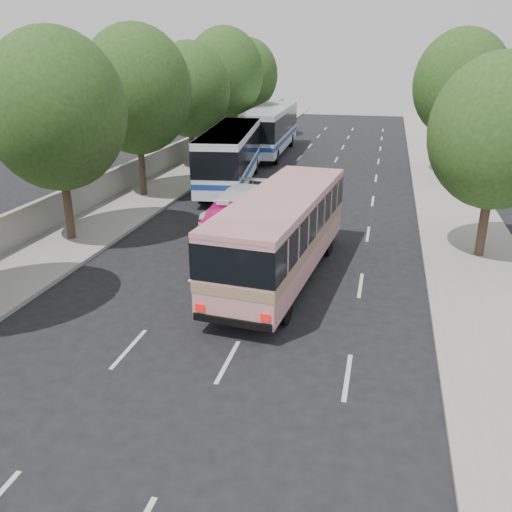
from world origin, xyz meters
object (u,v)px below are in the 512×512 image
(white_pickup, at_px, (240,206))
(tour_coach_rear, at_px, (271,126))
(pink_taxi, at_px, (223,222))
(tour_coach_front, at_px, (231,152))
(pink_bus, at_px, (282,227))

(white_pickup, height_order, tour_coach_rear, tour_coach_rear)
(pink_taxi, xyz_separation_m, tour_coach_rear, (-2.50, 21.74, 1.40))
(white_pickup, xyz_separation_m, tour_coach_front, (-2.50, 7.34, 1.28))
(pink_bus, relative_size, white_pickup, 1.76)
(pink_taxi, xyz_separation_m, white_pickup, (0.00, 2.75, 0.02))
(tour_coach_front, relative_size, tour_coach_rear, 0.97)
(pink_taxi, bearing_deg, pink_bus, -52.27)
(pink_bus, distance_m, tour_coach_front, 14.90)
(pink_bus, xyz_separation_m, white_pickup, (-3.30, 6.38, -1.14))
(tour_coach_front, bearing_deg, tour_coach_rear, 82.46)
(pink_bus, bearing_deg, white_pickup, 122.74)
(pink_taxi, bearing_deg, tour_coach_rear, 91.98)
(pink_taxi, relative_size, white_pickup, 0.84)
(pink_taxi, height_order, white_pickup, white_pickup)
(pink_bus, bearing_deg, tour_coach_front, 118.29)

